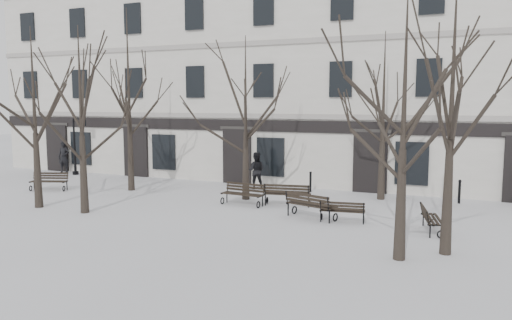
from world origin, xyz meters
The scene contains 20 objects.
ground centered at (0.00, 0.00, 0.00)m, with size 100.00×100.00×0.00m, color silver.
building centered at (0.00, 12.96, 5.52)m, with size 40.40×10.20×11.40m.
tree_0 centered at (-8.41, -0.80, 4.56)m, with size 5.11×5.11×7.30m.
tree_1 centered at (-5.96, -0.85, 4.49)m, with size 5.03×5.03×7.19m.
tree_2 centered at (6.14, -2.05, 4.53)m, with size 5.08×5.08×7.25m.
tree_3 centered at (7.28, -1.03, 4.86)m, with size 5.44×5.44×7.77m.
tree_4 centered at (-7.41, 4.01, 5.47)m, with size 6.13×6.13×8.75m.
tree_5 centered at (-1.27, 4.11, 4.48)m, with size 5.02×5.02×7.17m.
tree_6 centered at (4.27, 6.46, 4.60)m, with size 5.15×5.15×7.36m.
bench_0 centered at (-11.07, 2.37, 0.48)m, with size 1.84×1.19×0.88m.
bench_1 centered at (2.47, 1.61, 0.54)m, with size 2.07×1.29×0.99m.
bench_2 centered at (3.70, 1.52, 0.44)m, with size 1.66×0.81×0.80m.
bench_3 centered at (-0.86, 2.92, 0.50)m, with size 1.88×0.83×0.92m.
bench_4 centered at (0.92, 3.44, 0.52)m, with size 2.00×1.02×0.96m.
bench_5 centered at (6.70, 1.39, 0.47)m, with size 0.95×1.78×0.86m.
lamp_post centered at (-13.54, 7.06, 2.01)m, with size 1.09×0.40×3.48m.
bollard_a centered at (0.85, 6.99, 0.53)m, with size 0.13×0.13×1.00m.
bollard_b centered at (7.50, 6.84, 0.55)m, with size 0.13×0.13×1.03m.
pedestrian_a centered at (-15.11, 7.53, 0.00)m, with size 0.70×0.46×1.92m, color black.
pedestrian_b centered at (-1.92, 6.76, 0.00)m, with size 0.90×0.70×1.84m, color black.
Camera 1 is at (7.75, -15.85, 4.30)m, focal length 35.00 mm.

